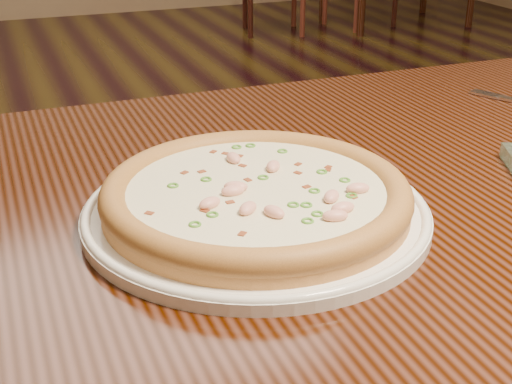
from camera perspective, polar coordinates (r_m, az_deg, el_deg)
name	(u,v)px	position (r m, az deg, el deg)	size (l,w,h in m)	color
ground	(302,339)	(1.82, 3.71, -11.66)	(9.00, 9.00, 0.00)	black
hero_table	(334,258)	(0.86, 6.28, -5.30)	(1.20, 0.80, 0.75)	black
plate	(256,211)	(0.72, 0.00, -1.53)	(0.35, 0.35, 0.02)	white
pizza	(256,195)	(0.72, 0.02, -0.22)	(0.31, 0.31, 0.03)	#D0884F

